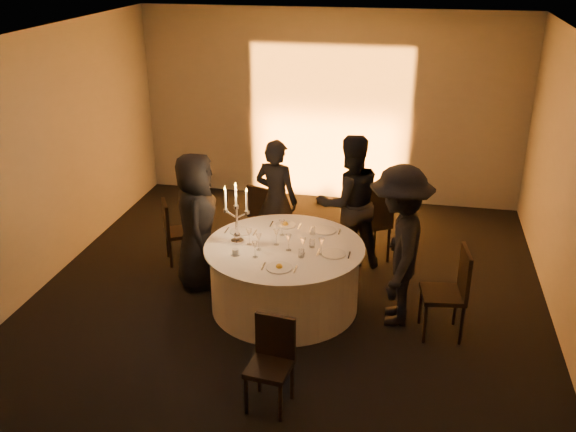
% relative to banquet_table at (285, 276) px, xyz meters
% --- Properties ---
extents(floor, '(7.00, 7.00, 0.00)m').
position_rel_banquet_table_xyz_m(floor, '(0.00, 0.00, -0.38)').
color(floor, black).
rests_on(floor, ground).
extents(ceiling, '(7.00, 7.00, 0.00)m').
position_rel_banquet_table_xyz_m(ceiling, '(0.00, 0.00, 2.62)').
color(ceiling, white).
rests_on(ceiling, wall_back).
extents(wall_back, '(7.00, 0.00, 7.00)m').
position_rel_banquet_table_xyz_m(wall_back, '(0.00, 3.50, 1.12)').
color(wall_back, '#A29F97').
rests_on(wall_back, floor).
extents(wall_front, '(7.00, 0.00, 7.00)m').
position_rel_banquet_table_xyz_m(wall_front, '(0.00, -3.50, 1.12)').
color(wall_front, '#A29F97').
rests_on(wall_front, floor).
extents(wall_left, '(0.00, 7.00, 7.00)m').
position_rel_banquet_table_xyz_m(wall_left, '(-3.00, 0.00, 1.12)').
color(wall_left, '#A29F97').
rests_on(wall_left, floor).
extents(uplighter_fixture, '(0.25, 0.12, 0.10)m').
position_rel_banquet_table_xyz_m(uplighter_fixture, '(0.00, 3.20, -0.33)').
color(uplighter_fixture, black).
rests_on(uplighter_fixture, floor).
extents(banquet_table, '(1.80, 1.80, 0.77)m').
position_rel_banquet_table_xyz_m(banquet_table, '(0.00, 0.00, 0.00)').
color(banquet_table, black).
rests_on(banquet_table, floor).
extents(chair_left, '(0.51, 0.51, 0.85)m').
position_rel_banquet_table_xyz_m(chair_left, '(-1.63, 0.81, 0.09)').
color(chair_left, black).
rests_on(chair_left, floor).
extents(chair_back_left, '(0.48, 0.48, 0.85)m').
position_rel_banquet_table_xyz_m(chair_back_left, '(-0.64, 1.62, 0.09)').
color(chair_back_left, black).
rests_on(chair_back_left, floor).
extents(chair_back_right, '(0.64, 0.64, 1.07)m').
position_rel_banquet_table_xyz_m(chair_back_right, '(0.88, 1.34, 0.22)').
color(chair_back_right, black).
rests_on(chair_back_right, floor).
extents(chair_right, '(0.49, 0.49, 1.00)m').
position_rel_banquet_table_xyz_m(chair_right, '(1.83, -0.22, 0.18)').
color(chair_right, black).
rests_on(chair_right, floor).
extents(chair_front, '(0.42, 0.42, 0.86)m').
position_rel_banquet_table_xyz_m(chair_front, '(0.23, -1.66, 0.09)').
color(chair_front, black).
rests_on(chair_front, floor).
extents(guest_left, '(0.74, 0.93, 1.68)m').
position_rel_banquet_table_xyz_m(guest_left, '(-1.13, 0.33, 0.45)').
color(guest_left, black).
rests_on(guest_left, floor).
extents(guest_back_left, '(0.68, 0.54, 1.63)m').
position_rel_banquet_table_xyz_m(guest_back_left, '(-0.36, 1.22, 0.43)').
color(guest_back_left, black).
rests_on(guest_back_left, floor).
extents(guest_back_right, '(1.07, 0.99, 1.76)m').
position_rel_banquet_table_xyz_m(guest_back_right, '(0.59, 1.15, 0.50)').
color(guest_back_right, black).
rests_on(guest_back_right, floor).
extents(guest_right, '(0.70, 1.18, 1.80)m').
position_rel_banquet_table_xyz_m(guest_right, '(1.25, -0.03, 0.52)').
color(guest_right, black).
rests_on(guest_right, floor).
extents(plate_left, '(0.36, 0.26, 0.01)m').
position_rel_banquet_table_xyz_m(plate_left, '(-0.58, 0.26, 0.39)').
color(plate_left, white).
rests_on(plate_left, banquet_table).
extents(plate_back_left, '(0.36, 0.24, 0.08)m').
position_rel_banquet_table_xyz_m(plate_back_left, '(-0.10, 0.54, 0.40)').
color(plate_back_left, white).
rests_on(plate_back_left, banquet_table).
extents(plate_back_right, '(0.35, 0.27, 0.01)m').
position_rel_banquet_table_xyz_m(plate_back_right, '(0.39, 0.49, 0.39)').
color(plate_back_right, white).
rests_on(plate_back_right, banquet_table).
extents(plate_right, '(0.36, 0.27, 0.01)m').
position_rel_banquet_table_xyz_m(plate_right, '(0.57, -0.10, 0.39)').
color(plate_right, white).
rests_on(plate_right, banquet_table).
extents(plate_front, '(0.36, 0.28, 0.08)m').
position_rel_banquet_table_xyz_m(plate_front, '(0.05, -0.53, 0.40)').
color(plate_front, white).
rests_on(plate_front, banquet_table).
extents(coffee_cup, '(0.11, 0.11, 0.07)m').
position_rel_banquet_table_xyz_m(coffee_cup, '(-0.48, -0.31, 0.42)').
color(coffee_cup, white).
rests_on(coffee_cup, banquet_table).
extents(candelabra, '(0.30, 0.15, 0.72)m').
position_rel_banquet_table_xyz_m(candelabra, '(-0.54, -0.00, 0.64)').
color(candelabra, silver).
rests_on(candelabra, banquet_table).
extents(wine_glass_a, '(0.07, 0.07, 0.19)m').
position_rel_banquet_table_xyz_m(wine_glass_a, '(-0.09, 0.01, 0.52)').
color(wine_glass_a, silver).
rests_on(wine_glass_a, banquet_table).
extents(wine_glass_b, '(0.07, 0.07, 0.19)m').
position_rel_banquet_table_xyz_m(wine_glass_b, '(0.24, -0.15, 0.52)').
color(wine_glass_b, silver).
rests_on(wine_glass_b, banquet_table).
extents(wine_glass_c, '(0.07, 0.07, 0.19)m').
position_rel_banquet_table_xyz_m(wine_glass_c, '(-0.39, -0.04, 0.52)').
color(wine_glass_c, silver).
rests_on(wine_glass_c, banquet_table).
extents(wine_glass_d, '(0.07, 0.07, 0.19)m').
position_rel_banquet_table_xyz_m(wine_glass_d, '(-0.09, 0.28, 0.52)').
color(wine_glass_d, silver).
rests_on(wine_glass_d, banquet_table).
extents(wine_glass_e, '(0.07, 0.07, 0.19)m').
position_rel_banquet_table_xyz_m(wine_glass_e, '(-0.26, -0.15, 0.52)').
color(wine_glass_e, silver).
rests_on(wine_glass_e, banquet_table).
extents(wine_glass_f, '(0.07, 0.07, 0.19)m').
position_rel_banquet_table_xyz_m(wine_glass_f, '(-0.25, -0.33, 0.52)').
color(wine_glass_f, silver).
rests_on(wine_glass_f, banquet_table).
extents(wine_glass_g, '(0.07, 0.07, 0.19)m').
position_rel_banquet_table_xyz_m(wine_glass_g, '(0.43, -0.12, 0.52)').
color(wine_glass_g, silver).
rests_on(wine_glass_g, banquet_table).
extents(wine_glass_h, '(0.07, 0.07, 0.19)m').
position_rel_banquet_table_xyz_m(wine_glass_h, '(0.07, -0.09, 0.52)').
color(wine_glass_h, silver).
rests_on(wine_glass_h, banquet_table).
extents(tumbler_a, '(0.07, 0.07, 0.09)m').
position_rel_banquet_table_xyz_m(tumbler_a, '(0.26, 0.37, 0.43)').
color(tumbler_a, silver).
rests_on(tumbler_a, banquet_table).
extents(tumbler_b, '(0.07, 0.07, 0.09)m').
position_rel_banquet_table_xyz_m(tumbler_b, '(0.31, 0.04, 0.43)').
color(tumbler_b, silver).
rests_on(tumbler_b, banquet_table).
extents(tumbler_c, '(0.07, 0.07, 0.09)m').
position_rel_banquet_table_xyz_m(tumbler_c, '(0.23, -0.23, 0.43)').
color(tumbler_c, silver).
rests_on(tumbler_c, banquet_table).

